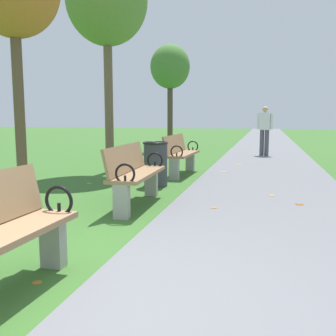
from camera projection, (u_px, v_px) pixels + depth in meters
The scene contains 9 objects.
ground_plane at pixel (55, 312), 2.58m from camera, with size 80.00×80.00×0.00m, color #386628.
paved_walkway at pixel (266, 142), 19.52m from camera, with size 2.75×44.00×0.02m, color slate.
park_bench_2 at pixel (135, 173), 5.59m from camera, with size 0.52×1.61×0.90m.
park_bench_3 at pixel (181, 153), 8.59m from camera, with size 0.52×1.61×0.90m.
tree_2 at pixel (107, 1), 8.55m from camera, with size 1.83×1.83×4.91m.
tree_3 at pixel (170, 68), 14.34m from camera, with size 1.48×1.48×3.98m.
pedestrian_walking at pixel (265, 128), 12.64m from camera, with size 0.52×0.28×1.62m.
trash_bin at pixel (156, 164), 7.18m from camera, with size 0.48×0.48×0.84m.
scattered_leaves at pixel (181, 183), 7.51m from camera, with size 4.27×10.92×0.02m.
Camera 1 is at (1.34, -2.16, 1.31)m, focal length 40.88 mm.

